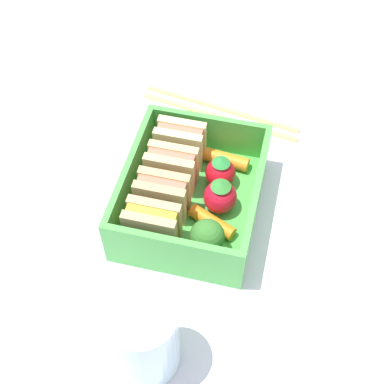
{
  "coord_description": "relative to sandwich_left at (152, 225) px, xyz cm",
  "views": [
    {
      "loc": [
        -29.43,
        -7.08,
        43.04
      ],
      "look_at": [
        0.0,
        0.0,
        2.7
      ],
      "focal_mm": 50.0,
      "sensor_mm": 36.0,
      "label": 1
    }
  ],
  "objects": [
    {
      "name": "ground_plane",
      "position": [
        5.0,
        -2.41,
        -4.48
      ],
      "size": [
        120.0,
        120.0,
        2.0
      ],
      "primitive_type": "cube",
      "color": "silver"
    },
    {
      "name": "bento_tray",
      "position": [
        5.0,
        -2.41,
        -2.88
      ],
      "size": [
        15.12,
        12.51,
        1.2
      ],
      "primitive_type": "cube",
      "color": "#4FB24A",
      "rests_on": "ground_plane"
    },
    {
      "name": "bento_rim",
      "position": [
        5.0,
        -2.41,
        -0.07
      ],
      "size": [
        15.12,
        12.51,
        4.43
      ],
      "color": "#4FB24A",
      "rests_on": "bento_tray"
    },
    {
      "name": "sandwich_left",
      "position": [
        0.0,
        0.0,
        0.0
      ],
      "size": [
        2.56,
        4.82,
        4.57
      ],
      "color": "tan",
      "rests_on": "bento_tray"
    },
    {
      "name": "sandwich_center_left",
      "position": [
        3.33,
        0.0,
        0.0
      ],
      "size": [
        2.56,
        4.82,
        4.57
      ],
      "color": "tan",
      "rests_on": "bento_tray"
    },
    {
      "name": "sandwich_center",
      "position": [
        6.66,
        0.0,
        0.0
      ],
      "size": [
        2.56,
        4.82,
        4.57
      ],
      "color": "#E1B97B",
      "rests_on": "bento_tray"
    },
    {
      "name": "sandwich_center_right",
      "position": [
        9.99,
        0.0,
        0.0
      ],
      "size": [
        2.56,
        4.82,
        4.57
      ],
      "color": "beige",
      "rests_on": "bento_tray"
    },
    {
      "name": "broccoli_floret",
      "position": [
        -0.08,
        -4.99,
        0.06
      ],
      "size": [
        3.1,
        3.1,
        4.04
      ],
      "color": "#81D26D",
      "rests_on": "bento_tray"
    },
    {
      "name": "carrot_stick_far_left",
      "position": [
        2.68,
        -4.89,
        -1.64
      ],
      "size": [
        3.03,
        4.77,
        1.28
      ],
      "primitive_type": "cylinder",
      "rotation": [
        1.57,
        0.0,
        2.73
      ],
      "color": "orange",
      "rests_on": "bento_tray"
    },
    {
      "name": "strawberry_left",
      "position": [
        5.17,
        -5.12,
        -0.58
      ],
      "size": [
        3.16,
        3.16,
        3.76
      ],
      "color": "red",
      "rests_on": "bento_tray"
    },
    {
      "name": "strawberry_far_left",
      "position": [
        7.92,
        -4.55,
        -0.68
      ],
      "size": [
        2.97,
        2.97,
        3.57
      ],
      "color": "red",
      "rests_on": "bento_tray"
    },
    {
      "name": "carrot_stick_left",
      "position": [
        10.41,
        -4.44,
        -1.58
      ],
      "size": [
        2.02,
        5.16,
        1.42
      ],
      "primitive_type": "cylinder",
      "rotation": [
        1.57,
        0.0,
        6.16
      ],
      "color": "orange",
      "rests_on": "bento_tray"
    },
    {
      "name": "chopstick_pair",
      "position": [
        18.57,
        -2.47,
        -3.13
      ],
      "size": [
        5.01,
        18.44,
        0.7
      ],
      "color": "tan",
      "rests_on": "ground_plane"
    },
    {
      "name": "drinking_glass",
      "position": [
        -10.3,
        -2.57,
        0.72
      ],
      "size": [
        5.29,
        5.29,
        8.4
      ],
      "primitive_type": "cylinder",
      "color": "silver",
      "rests_on": "ground_plane"
    },
    {
      "name": "folded_napkin",
      "position": [
        6.2,
        -20.49,
        -3.28
      ],
      "size": [
        12.04,
        10.37,
        0.4
      ],
      "primitive_type": "cube",
      "rotation": [
        0.0,
        0.0,
        -0.2
      ],
      "color": "white",
      "rests_on": "ground_plane"
    }
  ]
}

